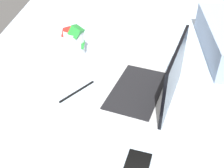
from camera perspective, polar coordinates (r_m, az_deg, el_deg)
name	(u,v)px	position (r cm, az deg, el deg)	size (l,w,h in cm)	color
bed_mattress	(136,89)	(123.61, 4.86, -0.94)	(180.00, 140.00, 18.00)	silver
laptop	(149,88)	(102.48, 7.50, -0.77)	(38.27, 31.61, 23.00)	#B7BABC
snack_cup	(74,41)	(128.50, -7.59, 8.54)	(9.59, 10.82, 15.19)	silver
charger_cable	(77,91)	(107.38, -7.00, -1.50)	(17.00, 0.60, 0.60)	black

